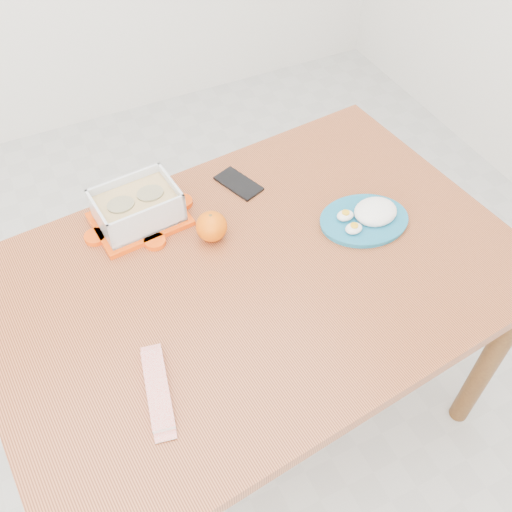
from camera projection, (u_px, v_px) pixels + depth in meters
name	position (u px, v px, depth m)	size (l,w,h in m)	color
ground	(201.00, 396.00, 1.98)	(3.50, 3.50, 0.00)	#B7B7B2
dining_table	(256.00, 295.00, 1.44)	(1.36, 0.98, 0.75)	#AC5A30
food_container	(137.00, 207.00, 1.45)	(0.25, 0.20, 0.10)	#EE4507
orange_fruit	(211.00, 226.00, 1.42)	(0.08, 0.08, 0.08)	#FF4A05
rice_plate	(368.00, 216.00, 1.47)	(0.27, 0.27, 0.06)	#186687
candy_bar	(158.00, 390.00, 1.16)	(0.18, 0.05, 0.02)	red
smartphone	(238.00, 184.00, 1.58)	(0.07, 0.13, 0.01)	black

